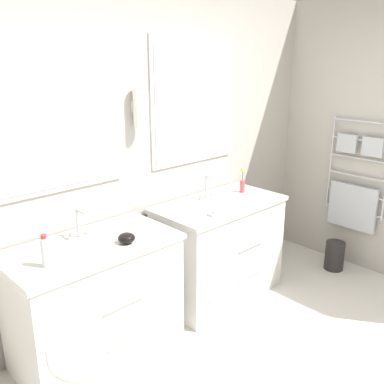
{
  "coord_description": "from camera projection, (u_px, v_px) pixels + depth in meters",
  "views": [
    {
      "loc": [
        -1.98,
        -0.89,
        2.04
      ],
      "look_at": [
        0.05,
        1.24,
        1.12
      ],
      "focal_mm": 40.0,
      "sensor_mm": 36.0,
      "label": 1
    }
  ],
  "objects": [
    {
      "name": "flower_vase",
      "position": [
        242.0,
        182.0,
        3.89
      ],
      "size": [
        0.05,
        0.05,
        0.24
      ],
      "color": "#CC4C51",
      "rests_on": "vanity_right"
    },
    {
      "name": "toiletry_bottle",
      "position": [
        45.0,
        252.0,
        2.49
      ],
      "size": [
        0.05,
        0.05,
        0.2
      ],
      "color": "silver",
      "rests_on": "vanity_left"
    },
    {
      "name": "amenity_bowl",
      "position": [
        127.0,
        238.0,
        2.83
      ],
      "size": [
        0.12,
        0.12,
        0.07
      ],
      "color": "black",
      "rests_on": "vanity_left"
    },
    {
      "name": "soap_dish",
      "position": [
        214.0,
        213.0,
        3.34
      ],
      "size": [
        0.09,
        0.06,
        0.04
      ],
      "color": "white",
      "rests_on": "vanity_right"
    },
    {
      "name": "faucet_left",
      "position": [
        79.0,
        223.0,
        2.9
      ],
      "size": [
        0.17,
        0.13,
        0.21
      ],
      "color": "silver",
      "rests_on": "vanity_left"
    },
    {
      "name": "wall_back",
      "position": [
        138.0,
        155.0,
        3.38
      ],
      "size": [
        5.63,
        0.16,
        2.6
      ],
      "color": "#B2ADA3",
      "rests_on": "ground_plane"
    },
    {
      "name": "waste_bin",
      "position": [
        335.0,
        255.0,
        4.31
      ],
      "size": [
        0.19,
        0.19,
        0.29
      ],
      "color": "#282626",
      "rests_on": "ground_plane"
    },
    {
      "name": "vanity_left",
      "position": [
        99.0,
        304.0,
        2.92
      ],
      "size": [
        1.14,
        0.68,
        0.87
      ],
      "color": "silver",
      "rests_on": "ground_plane"
    },
    {
      "name": "vanity_right",
      "position": [
        222.0,
        250.0,
        3.74
      ],
      "size": [
        1.14,
        0.68,
        0.87
      ],
      "color": "silver",
      "rests_on": "ground_plane"
    },
    {
      "name": "faucet_right",
      "position": [
        207.0,
        187.0,
        3.71
      ],
      "size": [
        0.17,
        0.13,
        0.21
      ],
      "color": "silver",
      "rests_on": "vanity_right"
    },
    {
      "name": "wall_right",
      "position": [
        377.0,
        142.0,
        4.04
      ],
      "size": [
        0.13,
        3.67,
        2.6
      ],
      "color": "#B2ADA3",
      "rests_on": "ground_plane"
    }
  ]
}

